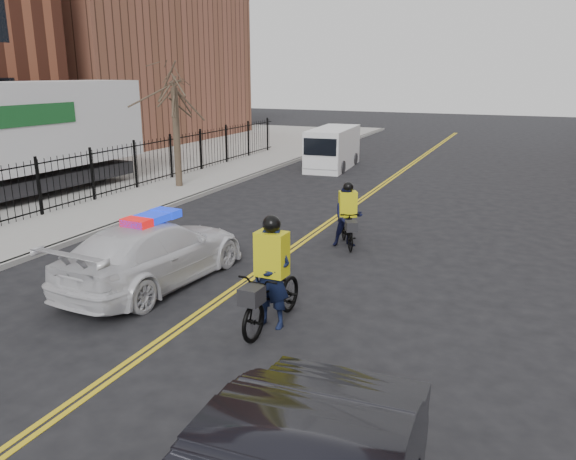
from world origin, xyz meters
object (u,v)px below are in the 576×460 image
(cargo_van, at_px, (332,149))
(cyclist_far, at_px, (347,221))
(police_cruiser, at_px, (154,252))
(cyclist_near, at_px, (272,289))

(cargo_van, bearing_deg, cyclist_far, -73.49)
(police_cruiser, relative_size, cargo_van, 1.06)
(cargo_van, bearing_deg, cyclist_near, -78.86)
(police_cruiser, xyz_separation_m, cargo_van, (-1.61, 16.97, 0.24))
(cargo_van, xyz_separation_m, cyclist_near, (5.07, -17.96, -0.22))
(police_cruiser, distance_m, cargo_van, 17.05)
(police_cruiser, height_order, cyclist_far, cyclist_far)
(police_cruiser, bearing_deg, cyclist_far, -121.68)
(police_cruiser, height_order, cyclist_near, cyclist_near)
(police_cruiser, relative_size, cyclist_far, 2.84)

